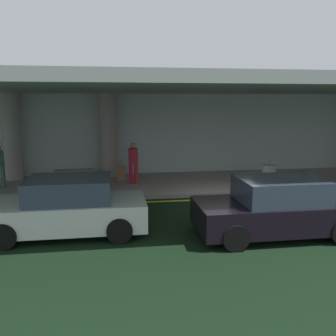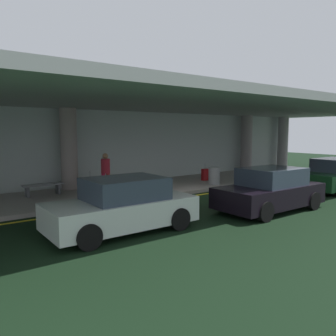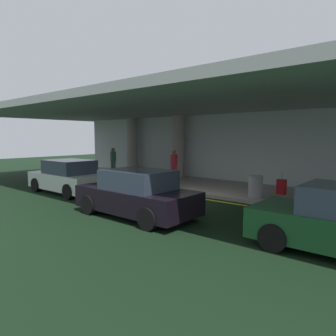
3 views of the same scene
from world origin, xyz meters
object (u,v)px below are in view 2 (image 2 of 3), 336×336
(car_dark_green, at_px, (336,175))
(car_silver, at_px, (123,206))
(traveler_with_luggage, at_px, (106,170))
(bench_metal, at_px, (43,187))
(support_column_center, at_px, (246,143))
(suitcase_upright_secondary, at_px, (90,184))
(suitcase_upright_primary, at_px, (205,175))
(trash_bin_steel, at_px, (214,176))
(support_column_right_mid, at_px, (283,142))
(support_column_left_mid, at_px, (69,149))
(car_black, at_px, (270,190))

(car_dark_green, height_order, car_silver, same)
(traveler_with_luggage, bearing_deg, bench_metal, -98.69)
(car_silver, bearing_deg, traveler_with_luggage, 64.98)
(support_column_center, xyz_separation_m, suitcase_upright_secondary, (-11.47, -1.04, -1.51))
(car_dark_green, distance_m, suitcase_upright_primary, 6.31)
(trash_bin_steel, bearing_deg, suitcase_upright_primary, 66.05)
(support_column_right_mid, bearing_deg, suitcase_upright_secondary, -176.16)
(support_column_left_mid, relative_size, car_dark_green, 0.89)
(suitcase_upright_secondary, distance_m, trash_bin_steel, 6.00)
(car_silver, height_order, bench_metal, car_silver)
(car_dark_green, bearing_deg, bench_metal, 155.10)
(support_column_center, bearing_deg, trash_bin_steel, -153.18)
(bench_metal, bearing_deg, traveler_with_luggage, -18.19)
(support_column_right_mid, xyz_separation_m, trash_bin_steel, (-9.77, -2.92, -1.40))
(car_dark_green, xyz_separation_m, traveler_with_luggage, (-9.23, 5.31, 0.40))
(car_silver, bearing_deg, car_dark_green, -4.71)
(support_column_center, bearing_deg, support_column_left_mid, 180.00)
(car_black, distance_m, suitcase_upright_primary, 6.46)
(car_black, height_order, car_silver, same)
(support_column_left_mid, relative_size, car_silver, 0.89)
(support_column_center, distance_m, car_silver, 14.70)
(suitcase_upright_secondary, distance_m, bench_metal, 1.98)
(suitcase_upright_primary, bearing_deg, support_column_left_mid, 167.32)
(support_column_center, height_order, car_dark_green, support_column_center)
(traveler_with_luggage, xyz_separation_m, suitcase_upright_secondary, (-0.47, 0.58, -0.65))
(car_black, xyz_separation_m, car_silver, (-5.34, 0.88, 0.00))
(traveler_with_luggage, bearing_deg, support_column_right_mid, 105.66)
(support_column_center, bearing_deg, car_silver, -152.63)
(suitcase_upright_primary, bearing_deg, trash_bin_steel, -113.04)
(support_column_left_mid, distance_m, car_black, 8.86)
(car_dark_green, bearing_deg, support_column_right_mid, 52.95)
(car_black, xyz_separation_m, bench_metal, (-5.78, 6.79, -0.21))
(suitcase_upright_primary, xyz_separation_m, trash_bin_steel, (-0.57, -1.27, 0.11))
(support_column_left_mid, distance_m, suitcase_upright_primary, 7.15)
(car_dark_green, xyz_separation_m, suitcase_upright_primary, (-3.43, 5.29, -0.25))
(bench_metal, bearing_deg, trash_bin_steel, -15.29)
(car_silver, distance_m, suitcase_upright_secondary, 5.90)
(car_dark_green, bearing_deg, suitcase_upright_secondary, 151.47)
(car_silver, height_order, trash_bin_steel, car_silver)
(support_column_left_mid, xyz_separation_m, bench_metal, (-1.44, -0.82, -1.47))
(trash_bin_steel, bearing_deg, support_column_right_mid, 16.62)
(traveler_with_luggage, distance_m, suitcase_upright_secondary, 0.99)
(support_column_left_mid, height_order, suitcase_upright_secondary, support_column_left_mid)
(car_black, bearing_deg, support_column_center, 45.12)
(support_column_center, xyz_separation_m, car_dark_green, (-1.78, -6.93, -1.26))
(traveler_with_luggage, relative_size, suitcase_upright_primary, 1.87)
(support_column_left_mid, bearing_deg, traveler_with_luggage, -58.45)
(support_column_center, distance_m, car_black, 10.87)
(car_black, height_order, suitcase_upright_secondary, car_black)
(suitcase_upright_primary, bearing_deg, car_dark_green, -56.16)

